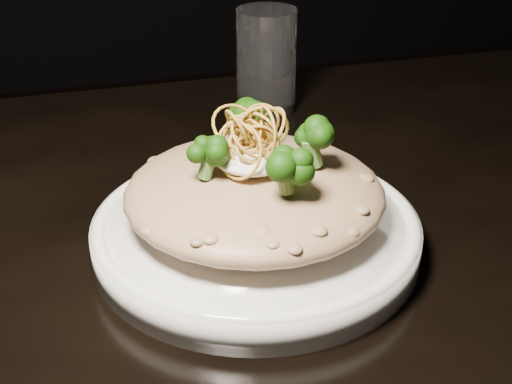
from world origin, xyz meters
TOP-DOWN VIEW (x-y plane):
  - table at (0.00, 0.00)m, footprint 1.10×0.80m
  - plate at (-0.09, -0.03)m, footprint 0.27×0.27m
  - risotto at (-0.09, -0.02)m, footprint 0.22×0.22m
  - broccoli at (-0.09, -0.03)m, footprint 0.11×0.11m
  - cheese at (-0.09, -0.02)m, footprint 0.06×0.06m
  - shallots at (-0.10, -0.02)m, footprint 0.06×0.06m
  - drinking_glass at (0.00, 0.27)m, footprint 0.09×0.09m

SIDE VIEW (x-z plane):
  - table at x=0.00m, z-range 0.29..1.04m
  - plate at x=-0.09m, z-range 0.75..0.78m
  - risotto at x=-0.09m, z-range 0.78..0.83m
  - drinking_glass at x=0.00m, z-range 0.75..0.88m
  - cheese at x=-0.09m, z-range 0.83..0.84m
  - broccoli at x=-0.09m, z-range 0.83..0.87m
  - shallots at x=-0.10m, z-range 0.84..0.88m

